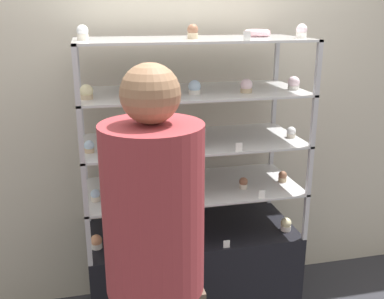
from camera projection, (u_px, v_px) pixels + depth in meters
The scene contains 33 objects.
back_wall at pixel (177, 101), 2.81m from camera, with size 8.00×0.05×2.60m.
display_base at pixel (192, 275), 2.73m from camera, with size 1.20×0.54×0.61m.
display_riser_lower at pixel (192, 189), 2.56m from camera, with size 1.20×0.54×0.27m.
display_riser_middle at pixel (192, 143), 2.48m from camera, with size 1.20×0.54×0.27m.
display_riser_upper at pixel (192, 94), 2.39m from camera, with size 1.20×0.54×0.27m.
display_riser_top at pixel (192, 41), 2.31m from camera, with size 1.20×0.54×0.27m.
layer_cake_centerpiece at pixel (172, 175), 2.55m from camera, with size 0.21×0.21×0.12m.
sheet_cake_frosted at pixel (145, 138), 2.39m from camera, with size 0.25×0.18×0.06m.
cupcake_0 at pixel (96, 242), 2.42m from camera, with size 0.06×0.06×0.08m.
cupcake_1 at pixel (192, 228), 2.58m from camera, with size 0.06×0.06×0.08m.
cupcake_2 at pixel (286, 224), 2.61m from camera, with size 0.06×0.06×0.08m.
price_tag_0 at pixel (227, 244), 2.42m from camera, with size 0.04×0.00×0.04m.
cupcake_3 at pixel (95, 195), 2.35m from camera, with size 0.05×0.05×0.06m.
cupcake_4 at pixel (147, 191), 2.40m from camera, with size 0.05×0.05×0.06m.
cupcake_5 at pixel (243, 183), 2.51m from camera, with size 0.05×0.05×0.06m.
cupcake_6 at pixel (283, 177), 2.61m from camera, with size 0.05×0.05×0.06m.
price_tag_1 at pixel (262, 194), 2.38m from camera, with size 0.04×0.00×0.04m.
cupcake_7 at pixel (89, 147), 2.25m from camera, with size 0.05×0.05×0.06m.
cupcake_8 at pixel (195, 141), 2.35m from camera, with size 0.05×0.05×0.06m.
cupcake_9 at pixel (291, 132), 2.51m from camera, with size 0.05×0.05×0.06m.
price_tag_2 at pixel (239, 147), 2.27m from camera, with size 0.04×0.00×0.04m.
cupcake_10 at pixel (87, 92), 2.16m from camera, with size 0.06×0.06×0.07m.
cupcake_11 at pixel (143, 90), 2.21m from camera, with size 0.06×0.06×0.07m.
cupcake_12 at pixel (195, 88), 2.29m from camera, with size 0.06×0.06×0.07m.
cupcake_13 at pixel (246, 86), 2.33m from camera, with size 0.06×0.06×0.07m.
cupcake_14 at pixel (294, 83), 2.42m from camera, with size 0.06×0.06×0.07m.
price_tag_3 at pixel (161, 97), 2.11m from camera, with size 0.04×0.00×0.04m.
cupcake_15 at pixel (83, 33), 2.14m from camera, with size 0.06×0.06×0.07m.
cupcake_16 at pixel (193, 32), 2.24m from camera, with size 0.06×0.06×0.07m.
cupcake_17 at pixel (302, 31), 2.29m from camera, with size 0.06×0.06×0.07m.
price_tag_4 at pixel (247, 36), 2.11m from camera, with size 0.04×0.00×0.04m.
donut_glazed at pixel (257, 33), 2.44m from camera, with size 0.15×0.15×0.04m.
customer_figure at pixel (155, 260), 1.78m from camera, with size 0.39×0.39×1.67m.
Camera 1 is at (-0.54, -2.31, 1.85)m, focal length 42.00 mm.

